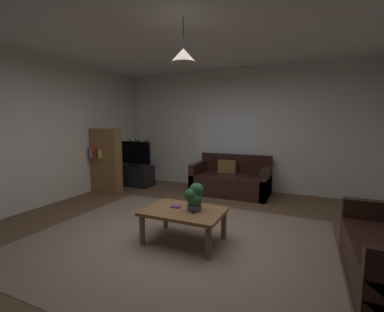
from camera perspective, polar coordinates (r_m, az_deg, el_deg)
floor at (r=3.71m, az=-1.98°, el=-17.01°), size 5.77×5.67×0.02m
rug at (r=3.54m, az=-3.48°, el=-18.00°), size 3.75×3.12×0.01m
wall_back at (r=6.09m, az=9.97°, el=5.69°), size 5.89×0.06×2.73m
wall_left at (r=5.36m, az=-31.41°, el=4.58°), size 0.06×5.67×2.73m
ceiling at (r=3.60m, az=-2.19°, el=27.16°), size 5.77×5.67×0.02m
window_pane at (r=6.13m, az=7.59°, el=4.56°), size 1.46×0.01×0.94m
couch_under_window at (r=5.70m, az=8.52°, el=-5.46°), size 1.60×0.89×0.82m
coffee_table at (r=3.39m, az=-1.76°, el=-12.71°), size 1.00×0.70×0.42m
book_on_table_0 at (r=3.46m, az=-3.60°, el=-10.95°), size 0.12×0.09×0.02m
remote_on_table_0 at (r=3.31m, az=0.30°, el=-11.79°), size 0.11×0.17×0.02m
potted_plant_on_table at (r=3.29m, az=0.52°, el=-8.84°), size 0.23×0.24×0.35m
tv_stand at (r=6.52m, az=-12.46°, el=-4.16°), size 0.90×0.44×0.50m
tv at (r=6.42m, az=-12.71°, el=0.63°), size 0.95×0.16×0.58m
potted_palm_corner at (r=6.92m, az=-11.50°, el=-0.96°), size 0.81×0.80×1.24m
bookshelf_corner at (r=5.99m, az=-18.33°, el=-0.93°), size 0.70×0.31×1.40m
pendant_lamp at (r=3.29m, az=-1.90°, el=21.13°), size 0.30×0.30×0.51m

